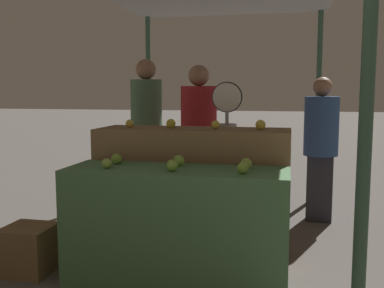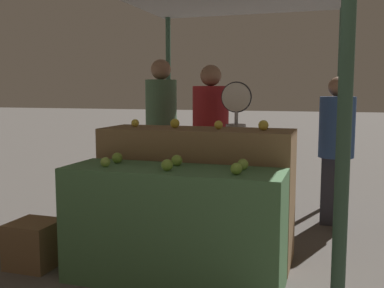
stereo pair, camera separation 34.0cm
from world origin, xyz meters
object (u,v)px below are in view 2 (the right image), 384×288
object	(u,v)px
person_customer_left	(336,141)
person_customer_right	(161,124)
wooden_crate_side	(35,244)
produce_scale	(236,123)
person_vendor_at_scale	(211,133)

from	to	relation	value
person_customer_left	person_customer_right	world-z (taller)	person_customer_right
wooden_crate_side	produce_scale	bearing A→B (deg)	43.59
person_vendor_at_scale	person_customer_left	distance (m)	1.35
person_customer_left	wooden_crate_side	distance (m)	3.18
produce_scale	wooden_crate_side	distance (m)	2.16
produce_scale	person_vendor_at_scale	bearing A→B (deg)	136.63
produce_scale	person_customer_right	size ratio (longest dim) A/B	0.85
person_customer_left	produce_scale	bearing A→B (deg)	37.14
produce_scale	person_vendor_at_scale	distance (m)	0.51
produce_scale	person_customer_left	distance (m)	1.18
produce_scale	person_customer_left	world-z (taller)	person_customer_left
person_customer_right	produce_scale	bearing A→B (deg)	122.84
person_vendor_at_scale	wooden_crate_side	bearing A→B (deg)	67.32
person_vendor_at_scale	person_customer_right	bearing A→B (deg)	-13.53
produce_scale	person_vendor_at_scale	size ratio (longest dim) A/B	0.89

